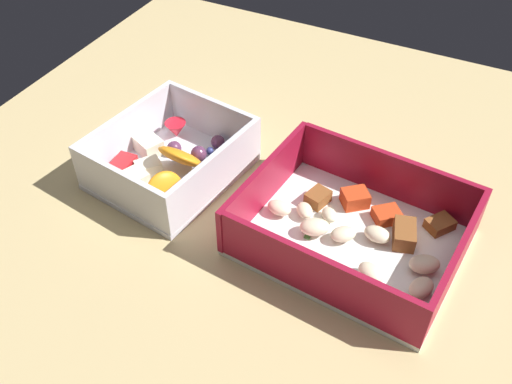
% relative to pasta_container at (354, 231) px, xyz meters
% --- Properties ---
extents(table_surface, '(0.80, 0.80, 0.02)m').
position_rel_pasta_container_xyz_m(table_surface, '(-0.09, 0.01, -0.03)').
color(table_surface, tan).
rests_on(table_surface, ground).
extents(pasta_container, '(0.22, 0.19, 0.06)m').
position_rel_pasta_container_xyz_m(pasta_container, '(0.00, 0.00, 0.00)').
color(pasta_container, white).
rests_on(pasta_container, table_surface).
extents(fruit_bowl, '(0.16, 0.18, 0.06)m').
position_rel_pasta_container_xyz_m(fruit_bowl, '(-0.22, 0.01, 0.00)').
color(fruit_bowl, white).
rests_on(fruit_bowl, table_surface).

